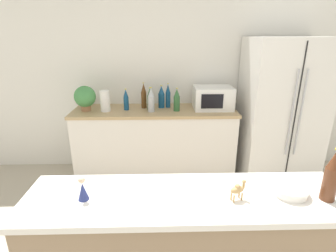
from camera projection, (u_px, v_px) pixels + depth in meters
The scene contains 17 objects.
wall_back at pixel (176, 77), 3.52m from camera, with size 8.00×0.06×2.55m.
back_counter at pixel (155, 142), 3.47m from camera, with size 2.05×0.63×0.91m.
refrigerator at pixel (280, 112), 3.28m from camera, with size 0.91×0.77×1.79m.
potted_plant at pixel (85, 97), 3.21m from camera, with size 0.26×0.26×0.31m.
paper_towel_roll at pixel (105, 101), 3.20m from camera, with size 0.12×0.12×0.26m.
microwave at pixel (213, 98), 3.31m from camera, with size 0.48×0.37×0.28m.
back_bottle_0 at pixel (150, 99), 3.27m from camera, with size 0.07×0.07×0.28m.
back_bottle_1 at pixel (168, 96), 3.36m from camera, with size 0.06×0.06×0.31m.
back_bottle_2 at pixel (126, 100), 3.26m from camera, with size 0.06×0.06×0.27m.
back_bottle_3 at pixel (177, 100), 3.21m from camera, with size 0.08×0.08×0.29m.
back_bottle_4 at pixel (144, 96), 3.34m from camera, with size 0.07×0.07×0.33m.
back_bottle_5 at pixel (161, 97), 3.36m from camera, with size 0.08×0.08×0.29m.
back_bottle_6 at pixel (151, 100), 3.18m from camera, with size 0.08×0.08×0.30m.
wine_bottle at pixel (332, 176), 1.34m from camera, with size 0.07×0.07×0.29m.
fruit_bowl at pixel (290, 190), 1.42m from camera, with size 0.19×0.19×0.05m.
camel_figurine at pixel (238, 189), 1.36m from camera, with size 0.09×0.07×0.11m.
wise_man_figurine_blue at pixel (83, 190), 1.37m from camera, with size 0.06×0.06×0.14m.
Camera 1 is at (-0.20, -0.80, 1.81)m, focal length 28.00 mm.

